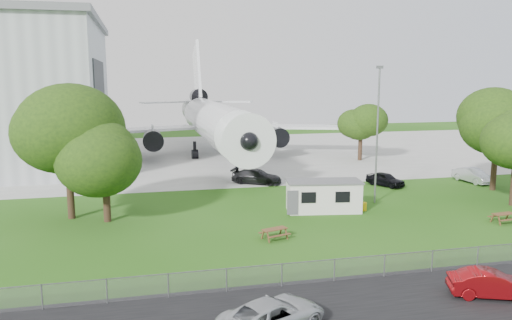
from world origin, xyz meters
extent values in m
plane|color=#35671D|center=(0.00, 0.00, 0.00)|extent=(160.00, 160.00, 0.00)
cube|color=black|center=(0.00, -13.00, 0.01)|extent=(120.00, 8.00, 0.02)
cube|color=#B7B7B2|center=(0.00, 38.00, 0.01)|extent=(120.00, 46.00, 0.03)
cube|color=#2D3033|center=(-16.93, 33.00, 6.75)|extent=(0.16, 16.00, 12.96)
cylinder|color=white|center=(-2.00, 34.00, 5.10)|extent=(5.40, 34.00, 5.40)
cone|color=white|center=(-2.00, 15.00, 5.10)|extent=(5.40, 5.50, 5.40)
cone|color=white|center=(-2.00, 55.00, 5.90)|extent=(4.86, 9.00, 4.86)
cube|color=white|center=(-14.50, 37.20, 3.90)|extent=(21.36, 10.77, 0.36)
cube|color=white|center=(10.50, 37.20, 3.90)|extent=(21.36, 10.77, 0.36)
cube|color=white|center=(-2.00, 55.00, 11.60)|extent=(0.46, 9.96, 12.17)
cylinder|color=#515459|center=(-10.50, 33.50, 3.00)|extent=(2.50, 4.20, 2.50)
cylinder|color=#515459|center=(6.50, 33.50, 3.00)|extent=(2.50, 4.20, 2.50)
cylinder|color=#515459|center=(-2.00, 54.00, 7.90)|extent=(2.60, 4.50, 2.60)
cylinder|color=black|center=(-2.00, 18.50, 1.20)|extent=(0.36, 0.36, 2.40)
cylinder|color=black|center=(-4.80, 35.00, 1.20)|extent=(0.44, 0.44, 2.40)
cylinder|color=black|center=(0.80, 35.00, 1.20)|extent=(0.44, 0.44, 2.40)
cube|color=silver|center=(2.69, 4.55, 1.25)|extent=(6.32, 3.41, 2.50)
cube|color=#59595B|center=(2.69, 4.55, 2.56)|extent=(6.55, 3.64, 0.12)
cylinder|color=gold|center=(6.09, 3.95, 0.35)|extent=(0.50, 0.50, 0.70)
cube|color=gray|center=(0.00, -9.50, 0.00)|extent=(58.00, 0.04, 1.30)
cylinder|color=slate|center=(8.20, 6.20, 6.00)|extent=(0.16, 0.16, 12.00)
cylinder|color=#382619|center=(-17.68, 7.06, 1.91)|extent=(0.56, 0.56, 3.82)
sphere|color=#345812|center=(-17.68, 7.06, 6.58)|extent=(9.54, 9.54, 9.54)
cylinder|color=#382619|center=(-14.84, 5.49, 1.47)|extent=(0.56, 0.56, 2.94)
sphere|color=#345812|center=(-14.84, 5.49, 5.07)|extent=(7.26, 7.26, 7.26)
cylinder|color=#382619|center=(22.12, 8.34, 1.96)|extent=(0.56, 0.56, 3.92)
sphere|color=#345812|center=(22.12, 8.34, 6.76)|extent=(7.94, 7.94, 7.94)
cylinder|color=#382619|center=(16.94, 28.26, 1.52)|extent=(0.56, 0.56, 3.04)
sphere|color=#345812|center=(16.94, 28.26, 5.23)|extent=(5.51, 5.51, 5.51)
imported|color=maroon|center=(5.04, -13.19, 0.69)|extent=(4.45, 2.87, 1.39)
imported|color=#AFB2B6|center=(-6.69, -13.94, 0.71)|extent=(5.61, 4.26, 1.41)
imported|color=black|center=(12.47, 12.43, 0.70)|extent=(3.36, 4.43, 1.41)
imported|color=#B2B3B9|center=(22.38, 11.87, 0.77)|extent=(2.13, 4.81, 1.54)
imported|color=black|center=(-0.26, 16.59, 0.77)|extent=(5.71, 4.46, 1.54)
camera|label=1|loc=(-12.10, -33.84, 11.04)|focal=35.00mm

